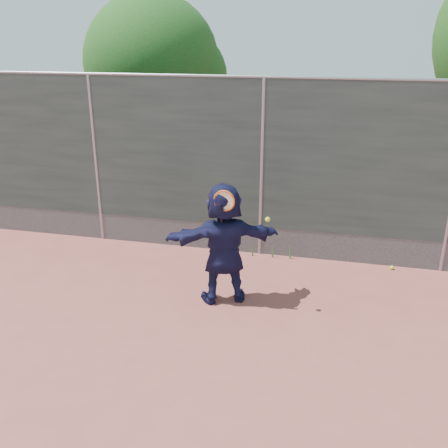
# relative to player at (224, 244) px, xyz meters

# --- Properties ---
(ground) EXTENTS (80.00, 80.00, 0.00)m
(ground) POSITION_rel_player_xyz_m (0.23, -1.77, -0.88)
(ground) COLOR #9E4C42
(ground) RESTS_ON ground
(player) EXTENTS (1.70, 1.09, 1.76)m
(player) POSITION_rel_player_xyz_m (0.00, 0.00, 0.00)
(player) COLOR #16183D
(player) RESTS_ON ground
(ball_ground) EXTENTS (0.07, 0.07, 0.07)m
(ball_ground) POSITION_rel_player_xyz_m (2.46, 1.58, -0.84)
(ball_ground) COLOR #CAD32F
(ball_ground) RESTS_ON ground
(fence) EXTENTS (20.00, 0.06, 3.03)m
(fence) POSITION_rel_player_xyz_m (0.23, 1.73, 0.70)
(fence) COLOR #38423D
(fence) RESTS_ON ground
(swing_action) EXTENTS (0.76, 0.13, 0.51)m
(swing_action) POSITION_rel_player_xyz_m (0.11, -0.19, 0.66)
(swing_action) COLOR #D25513
(swing_action) RESTS_ON ground
(tree_left) EXTENTS (3.15, 3.00, 4.53)m
(tree_left) POSITION_rel_player_xyz_m (-2.61, 4.78, 2.06)
(tree_left) COLOR #382314
(tree_left) RESTS_ON ground
(weed_clump) EXTENTS (0.68, 0.07, 0.30)m
(weed_clump) POSITION_rel_player_xyz_m (0.53, 1.61, -0.74)
(weed_clump) COLOR #387226
(weed_clump) RESTS_ON ground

